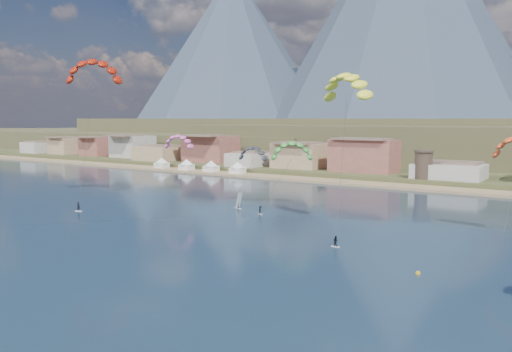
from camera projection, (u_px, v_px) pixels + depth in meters
The scene contains 12 objects.
ground at pixel (114, 278), 65.88m from camera, with size 2400.00×2400.00×0.00m, color black.
beach at pixel (398, 186), 153.10m from camera, with size 2200.00×12.00×0.90m.
town at pixel (304, 152), 187.72m from camera, with size 400.00×24.00×12.00m.
watchtower at pixel (424, 164), 156.23m from camera, with size 5.82×5.82×8.60m.
beach_tents at pixel (198, 162), 195.22m from camera, with size 43.40×6.40×5.00m.
kitesurfer_red at pixel (94, 68), 126.00m from camera, with size 17.95×20.30×36.71m.
kitesurfer_yellow at pixel (347, 83), 92.27m from camera, with size 12.07×17.96×30.01m.
kitesurfer_green at pixel (292, 148), 117.25m from camera, with size 10.28×16.50×17.48m.
distant_kite_pink at pixel (179, 139), 141.25m from camera, with size 9.26×6.77×17.41m.
distant_kite_dark at pixel (253, 151), 120.50m from camera, with size 7.70×5.91×15.39m.
windsurfer at pixel (238, 203), 116.51m from camera, with size 2.27×2.42×3.76m.
buoy at pixel (418, 273), 67.35m from camera, with size 0.66×0.66×0.66m.
Camera 1 is at (50.79, -43.01, 19.94)m, focal length 36.73 mm.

